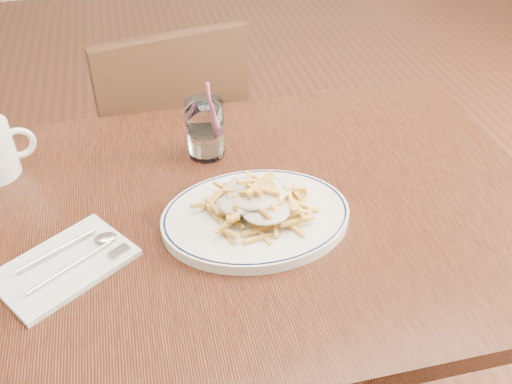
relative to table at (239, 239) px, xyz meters
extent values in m
cube|color=black|center=(0.00, 0.00, 0.06)|extent=(1.20, 0.80, 0.04)
cylinder|color=black|center=(-0.55, 0.35, -0.32)|extent=(0.05, 0.05, 0.71)
cylinder|color=black|center=(0.55, 0.35, -0.32)|extent=(0.05, 0.05, 0.71)
cube|color=black|center=(-0.09, 0.71, -0.26)|extent=(0.48, 0.48, 0.04)
cube|color=black|center=(-0.06, 0.53, -0.02)|extent=(0.40, 0.12, 0.44)
cylinder|color=black|center=(0.04, 0.92, -0.47)|extent=(0.03, 0.03, 0.40)
cylinder|color=black|center=(-0.30, 0.85, -0.47)|extent=(0.03, 0.03, 0.40)
cylinder|color=black|center=(0.11, 0.58, -0.47)|extent=(0.03, 0.03, 0.40)
cylinder|color=black|center=(-0.23, 0.51, -0.47)|extent=(0.03, 0.03, 0.40)
torus|color=black|center=(0.02, -0.04, 0.10)|extent=(0.39, 0.39, 0.01)
ellipsoid|color=beige|center=(0.02, -0.04, 0.15)|extent=(0.17, 0.15, 0.02)
cube|color=silver|center=(-0.31, -0.08, 0.08)|extent=(0.26, 0.24, 0.01)
cylinder|color=white|center=(-0.03, 0.20, 0.14)|extent=(0.08, 0.08, 0.13)
cylinder|color=white|center=(-0.03, 0.20, 0.11)|extent=(0.07, 0.07, 0.05)
cylinder|color=#DE547E|center=(-0.01, 0.20, 0.17)|extent=(0.02, 0.04, 0.16)
torus|color=white|center=(-0.40, 0.24, 0.14)|extent=(0.07, 0.03, 0.07)
camera|label=1|loc=(-0.16, -0.81, 0.77)|focal=40.00mm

